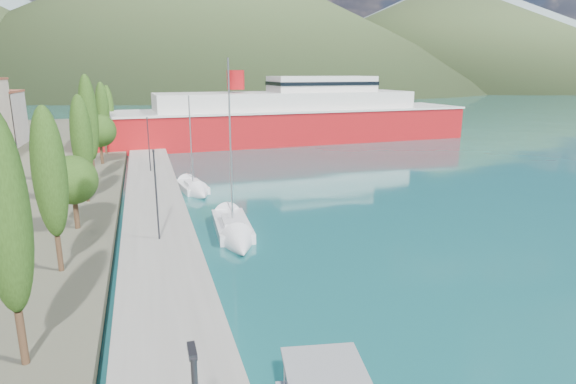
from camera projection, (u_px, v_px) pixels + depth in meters
name	position (u px, v px, depth m)	size (l,w,h in m)	color
ground	(177.00, 115.00, 133.31)	(1400.00, 1400.00, 0.00)	#17585A
quay	(154.00, 201.00, 43.43)	(5.00, 88.00, 0.80)	gray
hills_far	(255.00, 19.00, 616.44)	(1480.00, 900.00, 180.00)	gray
hills_near	(275.00, 23.00, 383.33)	(1010.00, 520.00, 115.00)	#394A27
tree_row	(89.00, 135.00, 46.84)	(3.99, 65.62, 10.90)	#47301E
lamp_posts	(156.00, 192.00, 31.65)	(0.15, 48.68, 6.06)	#2D2D33
sailboat_near	(236.00, 236.00, 34.45)	(3.05, 9.66, 13.71)	silver
sailboat_mid	(197.00, 191.00, 47.66)	(3.32, 7.38, 10.46)	silver
ferry	(288.00, 119.00, 82.95)	(64.42, 16.69, 12.68)	#B01216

